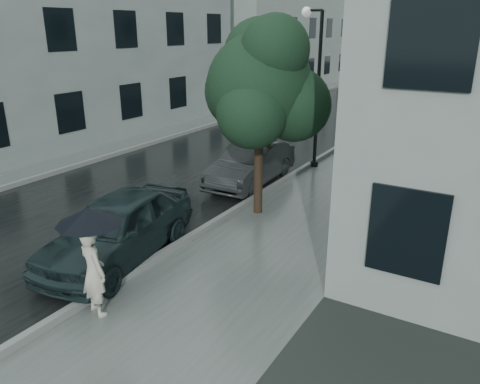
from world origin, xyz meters
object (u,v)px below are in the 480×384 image
Objects in this scene: street_tree at (262,85)px; car_far at (251,163)px; lamp_post at (314,79)px; car_near at (118,227)px; pedestrian at (94,272)px.

street_tree is 1.28× the size of car_far.
street_tree is at bearing -57.78° from car_far.
lamp_post is at bearing 96.43° from street_tree.
car_near is at bearing -94.52° from lamp_post.
car_near is at bearing -41.98° from pedestrian.
lamp_post is (-0.40, 10.39, 2.24)m from pedestrian.
street_tree is 4.80m from lamp_post.
lamp_post is 1.28× the size of car_near.
street_tree is 4.89m from car_near.
street_tree is at bearing -83.20° from lamp_post.
lamp_post reaches higher than car_near.
street_tree is 0.94× the size of lamp_post.
lamp_post reaches higher than car_far.
street_tree is at bearing 62.99° from car_near.
pedestrian reaches higher than car_near.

